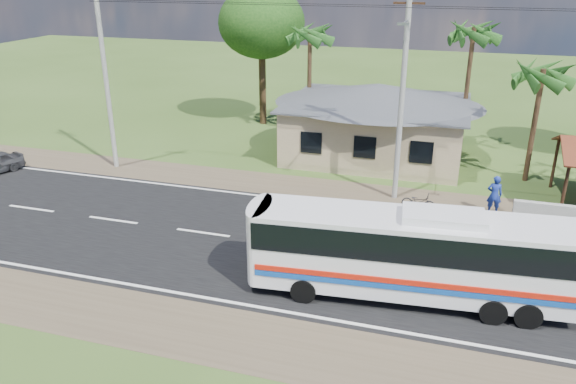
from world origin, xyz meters
name	(u,v)px	position (x,y,z in m)	size (l,w,h in m)	color
ground	(302,247)	(0.00, 0.00, 0.00)	(120.00, 120.00, 0.00)	#31491A
road	(302,247)	(0.00, 0.00, 0.01)	(120.00, 16.00, 0.03)	black
house	(377,113)	(1.00, 13.00, 2.64)	(12.40, 10.00, 5.00)	tan
utility_poles	(396,83)	(2.67, 6.49, 5.77)	(32.80, 2.22, 11.00)	#9E9E99
palm_near	(543,75)	(9.50, 11.00, 5.71)	(2.80, 2.80, 6.70)	#47301E
palm_mid	(474,33)	(6.00, 15.50, 7.16)	(2.80, 2.80, 8.20)	#47301E
palm_far	(310,35)	(-4.00, 16.00, 6.68)	(2.80, 2.80, 7.70)	#47301E
tree_behind_house	(261,23)	(-8.00, 18.00, 7.12)	(6.00, 6.00, 9.61)	#47301E
coach_bus	(413,249)	(4.59, -2.54, 1.92)	(10.95, 3.25, 3.35)	silver
motorcycle	(418,201)	(4.26, 5.32, 0.42)	(0.55, 1.58, 0.83)	black
person	(494,195)	(7.65, 5.90, 0.94)	(0.68, 0.45, 1.87)	navy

